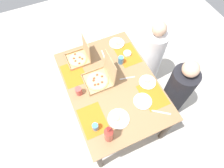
{
  "coord_description": "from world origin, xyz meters",
  "views": [
    {
      "loc": [
        1.04,
        -0.47,
        2.72
      ],
      "look_at": [
        0.0,
        0.0,
        0.78
      ],
      "focal_mm": 30.35,
      "sensor_mm": 36.0,
      "label": 1
    }
  ],
  "objects_px": {
    "cup_red": "(95,127)",
    "cup_spare": "(121,60)",
    "plate_near_right": "(118,119)",
    "plate_near_left": "(143,101)",
    "pizza_box_corner_left": "(100,78)",
    "diner_left_seat": "(151,57)",
    "condiment_bowl": "(127,53)",
    "soda_bottle": "(109,134)",
    "cup_dark": "(79,91)",
    "plate_far_left": "(147,82)",
    "diner_right_seat": "(176,92)",
    "plate_far_right": "(117,43)",
    "pizza_box_corner_right": "(79,57)"
  },
  "relations": [
    {
      "from": "pizza_box_corner_right",
      "to": "plate_far_left",
      "type": "distance_m",
      "value": 0.91
    },
    {
      "from": "diner_left_seat",
      "to": "cup_spare",
      "type": "bearing_deg",
      "value": -81.73
    },
    {
      "from": "pizza_box_corner_left",
      "to": "plate_far_left",
      "type": "height_order",
      "value": "pizza_box_corner_left"
    },
    {
      "from": "plate_near_right",
      "to": "plate_near_left",
      "type": "bearing_deg",
      "value": 102.32
    },
    {
      "from": "plate_far_right",
      "to": "cup_spare",
      "type": "xyz_separation_m",
      "value": [
        0.31,
        -0.09,
        0.04
      ]
    },
    {
      "from": "plate_near_left",
      "to": "plate_far_right",
      "type": "height_order",
      "value": "plate_far_right"
    },
    {
      "from": "soda_bottle",
      "to": "cup_dark",
      "type": "distance_m",
      "value": 0.62
    },
    {
      "from": "cup_dark",
      "to": "diner_right_seat",
      "type": "relative_size",
      "value": 0.09
    },
    {
      "from": "diner_right_seat",
      "to": "condiment_bowl",
      "type": "bearing_deg",
      "value": -147.74
    },
    {
      "from": "soda_bottle",
      "to": "plate_far_left",
      "type": "bearing_deg",
      "value": 121.37
    },
    {
      "from": "pizza_box_corner_left",
      "to": "condiment_bowl",
      "type": "relative_size",
      "value": 3.42
    },
    {
      "from": "pizza_box_corner_left",
      "to": "plate_far_right",
      "type": "height_order",
      "value": "pizza_box_corner_left"
    },
    {
      "from": "pizza_box_corner_right",
      "to": "plate_far_left",
      "type": "bearing_deg",
      "value": 43.22
    },
    {
      "from": "cup_dark",
      "to": "plate_near_left",
      "type": "bearing_deg",
      "value": 57.51
    },
    {
      "from": "plate_near_right",
      "to": "soda_bottle",
      "type": "distance_m",
      "value": 0.26
    },
    {
      "from": "soda_bottle",
      "to": "diner_right_seat",
      "type": "height_order",
      "value": "diner_right_seat"
    },
    {
      "from": "pizza_box_corner_right",
      "to": "plate_near_right",
      "type": "relative_size",
      "value": 1.3
    },
    {
      "from": "cup_red",
      "to": "pizza_box_corner_left",
      "type": "bearing_deg",
      "value": 153.18
    },
    {
      "from": "soda_bottle",
      "to": "cup_red",
      "type": "height_order",
      "value": "soda_bottle"
    },
    {
      "from": "diner_right_seat",
      "to": "plate_near_right",
      "type": "bearing_deg",
      "value": -83.63
    },
    {
      "from": "plate_near_right",
      "to": "plate_far_right",
      "type": "bearing_deg",
      "value": 155.82
    },
    {
      "from": "cup_red",
      "to": "cup_spare",
      "type": "relative_size",
      "value": 0.99
    },
    {
      "from": "cup_dark",
      "to": "diner_left_seat",
      "type": "height_order",
      "value": "diner_left_seat"
    },
    {
      "from": "plate_far_left",
      "to": "cup_spare",
      "type": "distance_m",
      "value": 0.43
    },
    {
      "from": "plate_near_right",
      "to": "plate_near_left",
      "type": "distance_m",
      "value": 0.35
    },
    {
      "from": "plate_far_right",
      "to": "cup_dark",
      "type": "height_order",
      "value": "cup_dark"
    },
    {
      "from": "plate_near_right",
      "to": "cup_spare",
      "type": "height_order",
      "value": "cup_spare"
    },
    {
      "from": "diner_left_seat",
      "to": "plate_near_left",
      "type": "bearing_deg",
      "value": -39.64
    },
    {
      "from": "soda_bottle",
      "to": "cup_spare",
      "type": "xyz_separation_m",
      "value": [
        -0.81,
        0.52,
        -0.08
      ]
    },
    {
      "from": "soda_bottle",
      "to": "cup_dark",
      "type": "xyz_separation_m",
      "value": [
        -0.61,
        -0.11,
        -0.08
      ]
    },
    {
      "from": "pizza_box_corner_right",
      "to": "plate_near_right",
      "type": "xyz_separation_m",
      "value": [
        0.93,
        0.11,
        -0.04
      ]
    },
    {
      "from": "pizza_box_corner_left",
      "to": "condiment_bowl",
      "type": "height_order",
      "value": "pizza_box_corner_left"
    },
    {
      "from": "cup_spare",
      "to": "plate_far_left",
      "type": "bearing_deg",
      "value": 22.46
    },
    {
      "from": "plate_far_right",
      "to": "cup_red",
      "type": "distance_m",
      "value": 1.21
    },
    {
      "from": "soda_bottle",
      "to": "condiment_bowl",
      "type": "height_order",
      "value": "soda_bottle"
    },
    {
      "from": "plate_far_right",
      "to": "cup_dark",
      "type": "distance_m",
      "value": 0.88
    },
    {
      "from": "plate_near_right",
      "to": "cup_dark",
      "type": "height_order",
      "value": "cup_dark"
    },
    {
      "from": "plate_near_right",
      "to": "plate_far_right",
      "type": "distance_m",
      "value": 1.07
    },
    {
      "from": "plate_far_left",
      "to": "cup_dark",
      "type": "distance_m",
      "value": 0.81
    },
    {
      "from": "pizza_box_corner_left",
      "to": "diner_left_seat",
      "type": "bearing_deg",
      "value": 103.88
    },
    {
      "from": "pizza_box_corner_left",
      "to": "cup_spare",
      "type": "distance_m",
      "value": 0.37
    },
    {
      "from": "cup_spare",
      "to": "condiment_bowl",
      "type": "relative_size",
      "value": 1.07
    },
    {
      "from": "pizza_box_corner_left",
      "to": "diner_left_seat",
      "type": "xyz_separation_m",
      "value": [
        -0.22,
        0.89,
        -0.31
      ]
    },
    {
      "from": "plate_near_right",
      "to": "diner_left_seat",
      "type": "height_order",
      "value": "diner_left_seat"
    },
    {
      "from": "diner_left_seat",
      "to": "soda_bottle",
      "type": "bearing_deg",
      "value": -50.11
    },
    {
      "from": "plate_near_left",
      "to": "condiment_bowl",
      "type": "xyz_separation_m",
      "value": [
        -0.68,
        0.15,
        0.01
      ]
    },
    {
      "from": "soda_bottle",
      "to": "condiment_bowl",
      "type": "relative_size",
      "value": 3.23
    },
    {
      "from": "plate_far_left",
      "to": "condiment_bowl",
      "type": "distance_m",
      "value": 0.48
    },
    {
      "from": "cup_spare",
      "to": "diner_right_seat",
      "type": "distance_m",
      "value": 0.85
    },
    {
      "from": "plate_far_left",
      "to": "cup_dark",
      "type": "bearing_deg",
      "value": -103.69
    }
  ]
}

